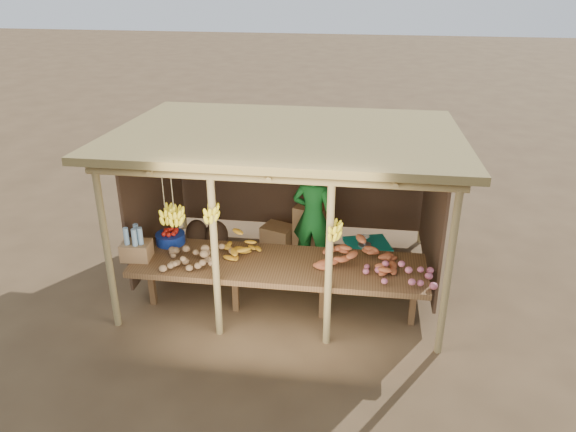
# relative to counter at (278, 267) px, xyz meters

# --- Properties ---
(ground) EXTENTS (60.00, 60.00, 0.00)m
(ground) POSITION_rel_counter_xyz_m (-0.00, 0.95, -0.74)
(ground) COLOR brown
(ground) RESTS_ON ground
(stall_structure) EXTENTS (4.70, 3.50, 2.43)m
(stall_structure) POSITION_rel_counter_xyz_m (-0.04, 0.93, 1.18)
(stall_structure) COLOR #9B8350
(stall_structure) RESTS_ON ground
(counter) EXTENTS (3.90, 1.05, 0.80)m
(counter) POSITION_rel_counter_xyz_m (0.00, 0.00, 0.00)
(counter) COLOR brown
(counter) RESTS_ON ground
(potato_heap) EXTENTS (0.99, 0.65, 0.36)m
(potato_heap) POSITION_rel_counter_xyz_m (-1.05, -0.16, 0.24)
(potato_heap) COLOR #94714C
(potato_heap) RESTS_ON counter
(sweet_potato_heap) EXTENTS (1.09, 0.77, 0.36)m
(sweet_potato_heap) POSITION_rel_counter_xyz_m (1.03, 0.08, 0.24)
(sweet_potato_heap) COLOR #AA512B
(sweet_potato_heap) RESTS_ON counter
(onion_heap) EXTENTS (1.03, 0.78, 0.36)m
(onion_heap) POSITION_rel_counter_xyz_m (1.56, -0.27, 0.24)
(onion_heap) COLOR #B95A6D
(onion_heap) RESTS_ON counter
(banana_pile) EXTENTS (0.62, 0.46, 0.35)m
(banana_pile) POSITION_rel_counter_xyz_m (-0.57, 0.14, 0.23)
(banana_pile) COLOR gold
(banana_pile) RESTS_ON counter
(tomato_basin) EXTENTS (0.41, 0.41, 0.22)m
(tomato_basin) POSITION_rel_counter_xyz_m (-1.60, 0.36, 0.15)
(tomato_basin) COLOR navy
(tomato_basin) RESTS_ON counter
(bottle_box) EXTENTS (0.40, 0.32, 0.48)m
(bottle_box) POSITION_rel_counter_xyz_m (-1.90, -0.13, 0.24)
(bottle_box) COLOR #A07447
(bottle_box) RESTS_ON counter
(vendor) EXTENTS (0.68, 0.50, 1.74)m
(vendor) POSITION_rel_counter_xyz_m (0.33, 1.38, 0.13)
(vendor) COLOR #176823
(vendor) RESTS_ON ground
(tarp_crate) EXTENTS (0.77, 0.71, 0.76)m
(tarp_crate) POSITION_rel_counter_xyz_m (1.18, 1.14, -0.43)
(tarp_crate) COLOR brown
(tarp_crate) RESTS_ON ground
(carton_stack) EXTENTS (1.16, 0.55, 0.80)m
(carton_stack) POSITION_rel_counter_xyz_m (0.07, 1.87, -0.39)
(carton_stack) COLOR #A07447
(carton_stack) RESTS_ON ground
(burlap_sacks) EXTENTS (0.74, 0.39, 0.52)m
(burlap_sacks) POSITION_rel_counter_xyz_m (-1.52, 1.86, -0.51)
(burlap_sacks) COLOR #4B3322
(burlap_sacks) RESTS_ON ground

